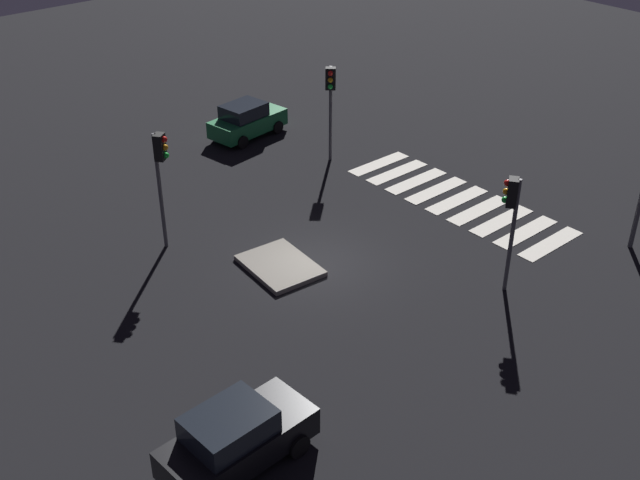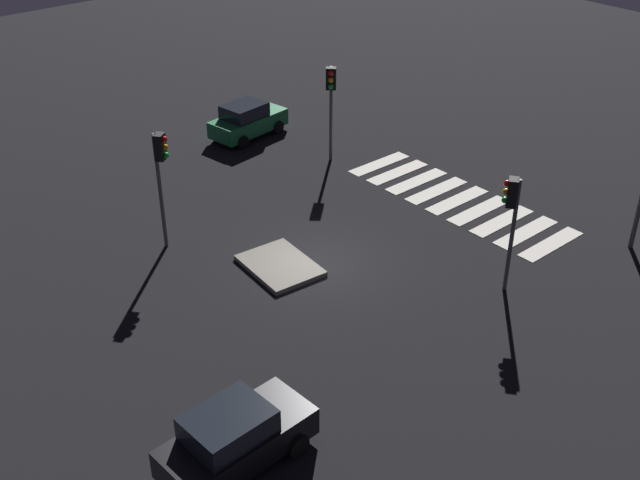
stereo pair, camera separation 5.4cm
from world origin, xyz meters
name	(u,v)px [view 1 (the left image)]	position (x,y,z in m)	size (l,w,h in m)	color
ground_plane	(320,264)	(0.00, 0.00, 0.00)	(80.00, 80.00, 0.00)	black
traffic_island	(280,266)	(0.73, 1.25, 0.09)	(3.03, 2.39, 0.18)	gray
car_black	(236,438)	(-5.82, 7.78, 0.88)	(2.10, 4.18, 1.79)	black
car_green	(247,120)	(10.98, -4.83, 0.83)	(2.25, 4.05, 1.69)	#196B38
traffic_light_south	(511,207)	(-5.21, -3.66, 3.17)	(0.53, 0.54, 4.18)	#47474C
traffic_light_north	(161,163)	(4.57, 3.45, 3.42)	(0.53, 0.54, 4.52)	#47474C
traffic_light_east	(331,91)	(6.29, -6.01, 3.32)	(0.54, 0.54, 4.38)	#47474C
crosswalk_near	(457,200)	(0.00, -7.46, 0.01)	(9.90, 3.20, 0.02)	silver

